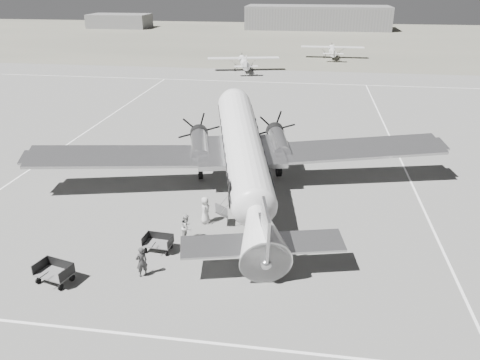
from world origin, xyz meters
The scene contains 16 objects.
ground centered at (0.00, 0.00, 0.00)m, with size 260.00×260.00×0.00m, color slate.
taxi_line_near centered at (0.00, -14.00, 0.01)m, with size 60.00×0.15×0.01m, color white.
taxi_line_right centered at (12.00, 0.00, 0.01)m, with size 0.15×80.00×0.01m, color white.
taxi_line_left centered at (-18.00, 10.00, 0.01)m, with size 0.15×60.00×0.01m, color white.
taxi_line_horizon centered at (0.00, 40.00, 0.01)m, with size 90.00×0.15×0.01m, color white.
grass_infield centered at (0.00, 95.00, 0.00)m, with size 260.00×90.00×0.01m, color #696759.
hangar_main centered at (5.00, 120.00, 3.30)m, with size 42.00×14.00×6.60m.
shed_secondary centered at (-55.00, 115.00, 2.00)m, with size 18.00×10.00×4.00m, color #5D5D5D.
dc3_airliner centered at (-0.14, 0.37, 2.93)m, with size 30.82×21.38×5.87m, color #A7A7A9, non-canonical shape.
light_plane_left centered at (-6.98, 48.34, 1.24)m, with size 11.91×9.66×2.47m, color silver, non-canonical shape.
light_plane_right centered at (7.84, 63.92, 1.25)m, with size 12.00×9.74×2.49m, color silver, non-canonical shape.
baggage_cart_near centered at (-3.97, -7.26, 0.47)m, with size 1.66×1.17×0.94m, color #5D5D5D, non-canonical shape.
baggage_cart_far centered at (-8.24, -10.92, 0.53)m, with size 1.88×1.32×1.06m, color #5D5D5D, non-canonical shape.
ground_crew centered at (-4.04, -9.72, 0.85)m, with size 0.62×0.41×1.69m, color #303030.
ramp_agent centered at (-2.65, -5.86, 0.84)m, with size 0.82×0.64×1.68m, color #AAAAA8.
passenger centered at (-2.04, -3.63, 0.88)m, with size 0.86×0.56×1.77m, color #ACACAA.
Camera 1 is at (3.96, -29.07, 14.24)m, focal length 35.00 mm.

